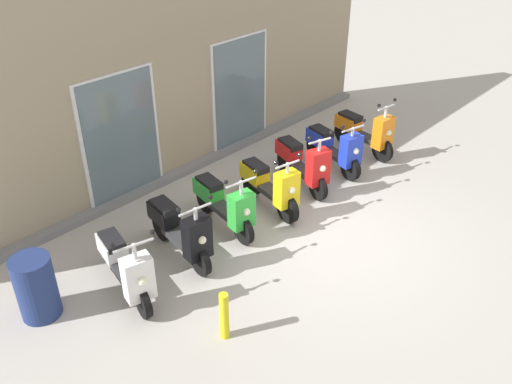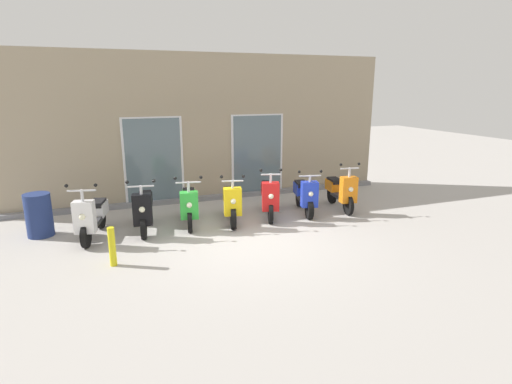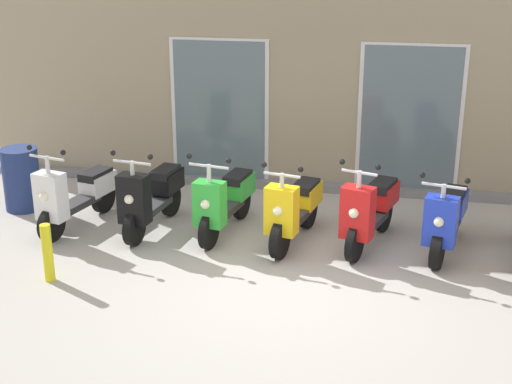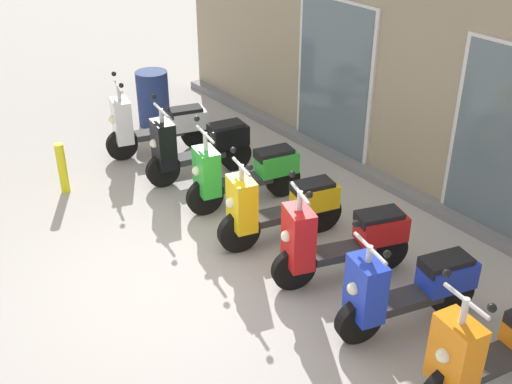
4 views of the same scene
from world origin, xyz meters
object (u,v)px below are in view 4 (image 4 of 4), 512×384
object	(u,v)px
scooter_white	(156,125)
scooter_black	(197,146)
scooter_green	(243,172)
scooter_blue	(407,289)
scooter_yellow	(280,207)
scooter_red	(339,240)
trash_bin	(153,98)
scooter_orange	(495,347)
curb_bollard	(62,168)

from	to	relation	value
scooter_white	scooter_black	size ratio (longest dim) A/B	1.01
scooter_green	scooter_blue	distance (m)	2.85
scooter_yellow	scooter_red	distance (m)	0.96
trash_bin	scooter_orange	bearing A→B (deg)	-4.22
scooter_orange	curb_bollard	xyz separation A→B (m)	(-5.53, -1.58, -0.14)
scooter_black	scooter_red	distance (m)	2.89
scooter_orange	scooter_white	bearing A→B (deg)	179.93
scooter_white	scooter_blue	world-z (taller)	scooter_white
scooter_red	curb_bollard	distance (m)	3.95
trash_bin	curb_bollard	distance (m)	2.50
scooter_white	scooter_green	bearing A→B (deg)	4.38
scooter_blue	scooter_white	bearing A→B (deg)	-179.53
scooter_black	trash_bin	world-z (taller)	scooter_black
scooter_green	scooter_blue	size ratio (longest dim) A/B	1.05
scooter_yellow	curb_bollard	bearing A→B (deg)	-148.92
scooter_white	scooter_yellow	world-z (taller)	scooter_white
scooter_blue	scooter_orange	size ratio (longest dim) A/B	0.97
scooter_orange	trash_bin	distance (m)	6.92
trash_bin	curb_bollard	xyz separation A→B (m)	(1.37, -2.09, -0.10)
scooter_green	curb_bollard	world-z (taller)	scooter_green
scooter_white	curb_bollard	distance (m)	1.62
scooter_red	scooter_black	bearing A→B (deg)	179.62
scooter_black	curb_bollard	world-z (taller)	scooter_black
scooter_orange	scooter_yellow	bearing A→B (deg)	179.72
scooter_red	scooter_orange	size ratio (longest dim) A/B	0.98
scooter_black	scooter_blue	bearing A→B (deg)	-0.48
scooter_white	scooter_red	xyz separation A→B (m)	(3.93, 0.05, 0.03)
scooter_black	scooter_yellow	size ratio (longest dim) A/B	1.00
scooter_green	scooter_blue	xyz separation A→B (m)	(2.84, -0.12, -0.01)
scooter_black	scooter_yellow	xyz separation A→B (m)	(1.93, -0.07, -0.03)
curb_bollard	scooter_green	bearing A→B (deg)	45.72
scooter_blue	trash_bin	world-z (taller)	scooter_blue
scooter_yellow	scooter_blue	xyz separation A→B (m)	(1.90, 0.03, -0.01)
scooter_green	scooter_yellow	xyz separation A→B (m)	(0.94, -0.15, -0.01)
scooter_black	trash_bin	xyz separation A→B (m)	(-2.08, 0.43, -0.04)
scooter_white	scooter_black	world-z (taller)	scooter_white
scooter_black	scooter_green	bearing A→B (deg)	4.83
scooter_green	trash_bin	world-z (taller)	scooter_green
scooter_green	scooter_orange	xyz separation A→B (m)	(3.83, -0.16, 0.03)
scooter_black	scooter_red	xyz separation A→B (m)	(2.89, -0.02, 0.01)
scooter_blue	curb_bollard	xyz separation A→B (m)	(-4.54, -1.62, -0.11)
scooter_yellow	trash_bin	world-z (taller)	scooter_yellow
scooter_green	trash_bin	xyz separation A→B (m)	(-3.07, 0.35, -0.01)
scooter_green	scooter_orange	bearing A→B (deg)	-2.44
curb_bollard	scooter_white	bearing A→B (deg)	101.89
scooter_white	scooter_black	xyz separation A→B (m)	(1.04, 0.07, 0.02)
scooter_white	scooter_blue	distance (m)	4.87
scooter_blue	trash_bin	bearing A→B (deg)	175.54
scooter_green	scooter_red	xyz separation A→B (m)	(1.90, -0.10, 0.03)
scooter_white	scooter_black	bearing A→B (deg)	3.96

